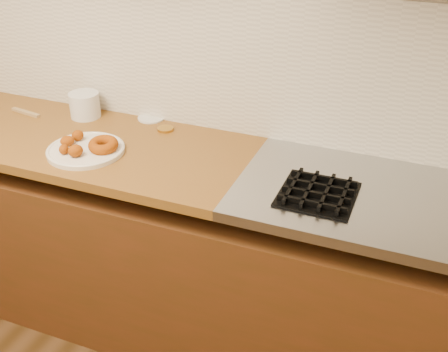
{
  "coord_description": "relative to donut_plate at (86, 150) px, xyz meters",
  "views": [
    {
      "loc": [
        1.11,
        -0.05,
        1.93
      ],
      "look_at": [
        0.47,
        1.56,
        0.93
      ],
      "focal_mm": 45.0,
      "sensor_mm": 36.0,
      "label": 1
    }
  ],
  "objects": [
    {
      "name": "burner_grates",
      "position": [
        1.26,
        0.03,
        0.0
      ],
      "size": [
        0.91,
        0.26,
        0.03
      ],
      "color": "black",
      "rests_on": "stovetop"
    },
    {
      "name": "plastic_tub",
      "position": [
        -0.2,
        0.3,
        0.05
      ],
      "size": [
        0.17,
        0.17,
        0.11
      ],
      "primitive_type": "cylinder",
      "rotation": [
        0.0,
        0.0,
        -0.3
      ],
      "color": "silver",
      "rests_on": "butcher_block"
    },
    {
      "name": "donut_plate",
      "position": [
        0.0,
        0.0,
        0.0
      ],
      "size": [
        0.31,
        0.31,
        0.02
      ],
      "primitive_type": "cylinder",
      "color": "silver",
      "rests_on": "butcher_block"
    },
    {
      "name": "brass_jar_lid",
      "position": [
        0.2,
        0.3,
        -0.0
      ],
      "size": [
        0.09,
        0.09,
        0.01
      ],
      "primitive_type": "cylinder",
      "rotation": [
        0.0,
        0.0,
        0.29
      ],
      "color": "#B98B33",
      "rests_on": "butcher_block"
    },
    {
      "name": "wooden_utensil",
      "position": [
        -0.47,
        0.22,
        -0.0
      ],
      "size": [
        0.17,
        0.05,
        0.01
      ],
      "primitive_type": "cube",
      "rotation": [
        0.0,
        0.0,
        -0.16
      ],
      "color": "#A08050",
      "rests_on": "butcher_block"
    },
    {
      "name": "backsplash",
      "position": [
        0.13,
        0.4,
        0.29
      ],
      "size": [
        3.6,
        0.02,
        0.6
      ],
      "primitive_type": "cube",
      "color": "beige",
      "rests_on": "wall_back"
    },
    {
      "name": "fried_dough_chunks",
      "position": [
        -0.04,
        -0.03,
        0.03
      ],
      "size": [
        0.16,
        0.19,
        0.05
      ],
      "color": "#92430B",
      "rests_on": "donut_plate"
    },
    {
      "name": "butcher_block",
      "position": [
        -0.52,
        0.11,
        -0.03
      ],
      "size": [
        2.3,
        0.62,
        0.04
      ],
      "primitive_type": "cube",
      "color": "brown",
      "rests_on": "base_cabinet"
    },
    {
      "name": "ring_donut",
      "position": [
        0.07,
        0.02,
        0.03
      ],
      "size": [
        0.15,
        0.16,
        0.05
      ],
      "primitive_type": "torus",
      "rotation": [
        0.1,
        0.0,
        0.36
      ],
      "color": "#92430B",
      "rests_on": "donut_plate"
    },
    {
      "name": "stovetop",
      "position": [
        1.28,
        0.11,
        -0.03
      ],
      "size": [
        1.3,
        0.62,
        0.04
      ],
      "primitive_type": "cube",
      "color": "#9EA0A5",
      "rests_on": "base_cabinet"
    },
    {
      "name": "wall_back",
      "position": [
        0.13,
        0.42,
        0.44
      ],
      "size": [
        4.0,
        0.02,
        2.7
      ],
      "primitive_type": "cube",
      "color": "tan",
      "rests_on": "ground"
    },
    {
      "name": "base_cabinet",
      "position": [
        0.13,
        0.11,
        -0.52
      ],
      "size": [
        3.6,
        0.6,
        0.77
      ],
      "primitive_type": "cube",
      "color": "#512611",
      "rests_on": "floor"
    },
    {
      "name": "tub_lid",
      "position": [
        0.09,
        0.38,
        -0.01
      ],
      "size": [
        0.12,
        0.12,
        0.01
      ],
      "primitive_type": "cylinder",
      "rotation": [
        0.0,
        0.0,
        -0.03
      ],
      "color": "silver",
      "rests_on": "butcher_block"
    }
  ]
}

